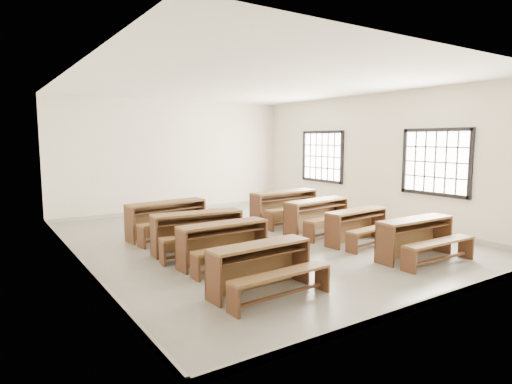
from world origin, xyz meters
TOP-DOWN VIEW (x-y plane):
  - room at (0.09, 0.00)m, footprint 8.50×8.50m
  - desk_set_0 at (-1.68, -2.69)m, footprint 1.54×0.85m
  - desk_set_1 at (-1.46, -1.26)m, footprint 1.59×0.85m
  - desk_set_2 at (-1.48, -0.31)m, footprint 1.74×1.02m
  - desk_set_3 at (-1.49, 1.15)m, footprint 1.81×1.09m
  - desk_set_4 at (1.52, -2.81)m, footprint 1.60×0.85m
  - desk_set_5 at (1.53, -1.44)m, footprint 1.58×0.93m
  - desk_set_6 at (1.48, -0.29)m, footprint 1.78×1.07m
  - desk_set_7 at (1.56, 1.04)m, footprint 1.82×0.98m

SIDE VIEW (x-z plane):
  - desk_set_5 at x=1.53m, z-range 0.06..0.74m
  - desk_set_0 at x=-1.68m, z-range 0.06..0.74m
  - desk_set_1 at x=-1.46m, z-range 0.06..0.76m
  - desk_set_4 at x=1.52m, z-range 0.06..0.77m
  - desk_set_2 at x=-1.48m, z-range 0.06..0.81m
  - desk_set_6 at x=1.48m, z-range 0.06..0.82m
  - desk_set_3 at x=-1.49m, z-range 0.06..0.84m
  - desk_set_7 at x=1.56m, z-range 0.07..0.87m
  - room at x=0.09m, z-range 0.54..3.74m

